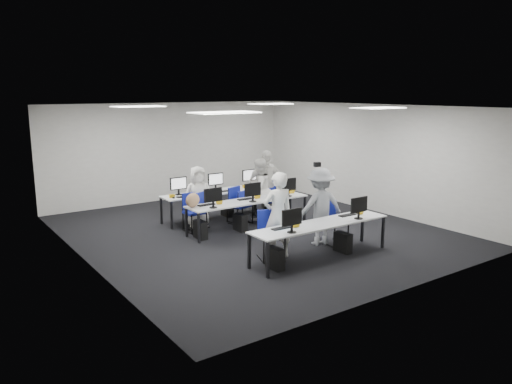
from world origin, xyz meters
TOP-DOWN VIEW (x-y plane):
  - room at (0.00, 0.00)m, footprint 9.00×9.02m
  - ceiling_panels at (0.00, 0.00)m, footprint 5.20×4.60m
  - desk_front at (0.00, -2.40)m, footprint 3.20×0.70m
  - desk_mid at (0.00, 0.20)m, footprint 3.20×0.70m
  - desk_back at (0.00, 1.60)m, footprint 3.20×0.70m
  - equipment_front at (-0.19, -2.42)m, footprint 2.51×0.41m
  - equipment_mid at (-0.19, 0.18)m, footprint 2.91×0.41m
  - equipment_back at (0.19, 1.62)m, footprint 2.91×0.41m
  - chair_0 at (-0.86, -1.88)m, footprint 0.63×0.66m
  - chair_1 at (0.91, -1.85)m, footprint 0.46×0.50m
  - chair_2 at (-1.17, 0.83)m, footprint 0.46×0.50m
  - chair_3 at (0.12, 0.77)m, footprint 0.59×0.62m
  - chair_4 at (1.03, 0.74)m, footprint 0.57×0.61m
  - chair_5 at (-1.03, 0.99)m, footprint 0.62×0.64m
  - chair_6 at (0.17, 0.93)m, footprint 0.50×0.53m
  - chair_7 at (1.11, 1.05)m, footprint 0.46×0.50m
  - handbag at (-1.45, 0.35)m, footprint 0.47×0.39m
  - student_0 at (-0.69, -1.87)m, footprint 0.70×0.52m
  - student_1 at (0.75, 0.82)m, footprint 0.87×0.72m
  - student_2 at (-0.90, 1.10)m, footprint 0.84×0.64m
  - student_3 at (1.10, 1.01)m, footprint 1.13×0.65m
  - photographer at (0.62, -1.70)m, footprint 1.22×0.87m
  - dslr_camera at (0.66, -1.52)m, footprint 0.18×0.21m

SIDE VIEW (x-z plane):
  - chair_6 at x=0.17m, z-range -0.16..0.69m
  - chair_7 at x=1.11m, z-range -0.16..0.72m
  - chair_2 at x=-1.17m, z-range -0.17..0.75m
  - chair_1 at x=0.91m, z-range -0.17..0.76m
  - chair_3 at x=0.12m, z-range -0.17..0.77m
  - chair_5 at x=-1.03m, z-range -0.18..0.77m
  - chair_0 at x=-0.86m, z-range -0.18..0.80m
  - chair_4 at x=1.03m, z-range -0.18..0.80m
  - equipment_mid at x=-0.19m, z-range -0.24..0.95m
  - equipment_back at x=0.19m, z-range -0.24..0.95m
  - equipment_front at x=-0.19m, z-range -0.24..0.95m
  - desk_front at x=0.00m, z-range 0.32..1.05m
  - desk_mid at x=0.00m, z-range 0.32..1.05m
  - desk_back at x=0.00m, z-range 0.32..1.05m
  - student_2 at x=-0.90m, z-range 0.00..1.54m
  - student_1 at x=0.75m, z-range 0.00..1.63m
  - photographer at x=0.62m, z-range 0.00..1.71m
  - student_0 at x=-0.69m, z-range 0.00..1.78m
  - handbag at x=-1.45m, z-range 0.73..1.06m
  - student_3 at x=1.10m, z-range 0.00..1.81m
  - room at x=0.00m, z-range 0.00..3.00m
  - dslr_camera at x=0.66m, z-range 1.72..1.82m
  - ceiling_panels at x=0.00m, z-range 2.98..2.99m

